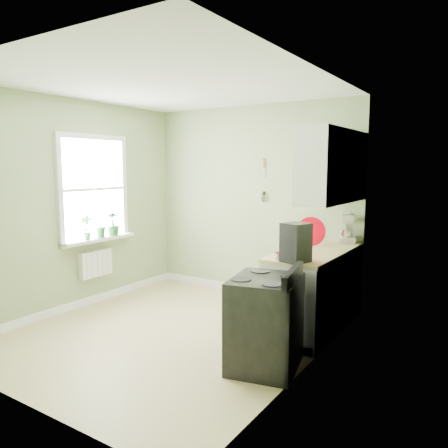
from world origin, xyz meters
The scene contains 21 objects.
floor centered at (0.00, 0.00, -0.01)m, with size 3.20×3.60×0.02m, color tan.
ceiling centered at (0.00, 0.00, 2.71)m, with size 3.20×3.60×0.02m, color white.
wall_back centered at (0.00, 1.81, 1.35)m, with size 3.20×0.02×2.70m, color #92A470.
wall_left centered at (-1.61, 0.00, 1.35)m, with size 0.02×3.60×2.70m, color #92A470.
wall_right centered at (1.61, 0.00, 1.35)m, with size 0.02×3.60×2.70m, color #92A470.
base_cabinets centered at (1.30, 1.00, 0.43)m, with size 0.60×1.60×0.87m, color white.
countertop centered at (1.29, 1.00, 0.89)m, with size 0.64×1.60×0.04m, color #D4C381.
upper_cabinets centered at (1.43, 1.10, 1.85)m, with size 0.35×1.40×0.80m, color white.
window centered at (-1.58, 0.30, 1.55)m, with size 0.06×1.14×1.44m.
window_sill centered at (-1.51, 0.30, 0.88)m, with size 0.18×1.14×0.04m, color white.
radiator centered at (-1.54, 0.25, 0.55)m, with size 0.12×0.50×0.35m, color white.
wall_utensils centered at (0.20, 1.78, 1.56)m, with size 0.02×0.14×0.58m.
stove centered at (1.28, -0.21, 0.43)m, with size 0.74×0.80×0.97m.
stand_mixer centered at (1.42, 1.72, 1.08)m, with size 0.28×0.36×0.39m.
kettle centered at (1.09, 1.38, 1.00)m, with size 0.17×0.10×0.17m.
coffee_maker centered at (1.34, 0.30, 1.09)m, with size 0.28×0.30×0.39m.
red_tray centered at (1.14, 1.21, 1.08)m, with size 0.35×0.35×0.02m, color #9D000D.
jar centered at (1.15, 0.30, 0.95)m, with size 0.07×0.07×0.08m.
plant_a centered at (-1.50, 0.09, 1.07)m, with size 0.18×0.12×0.33m, color #29672B.
plant_b centered at (-1.50, 0.34, 1.06)m, with size 0.18×0.14×0.32m, color #29672B.
plant_c centered at (-1.50, 0.55, 1.06)m, with size 0.18×0.18×0.33m, color #29672B.
Camera 1 is at (3.05, -3.64, 1.85)m, focal length 35.00 mm.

